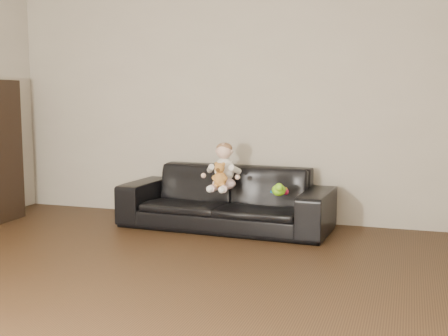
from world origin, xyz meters
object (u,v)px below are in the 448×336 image
(teddy_bear, at_px, (220,175))
(toy_green, at_px, (279,190))
(toy_blue_disc, at_px, (275,192))
(sofa, at_px, (226,198))
(toy_rattle, at_px, (286,192))
(baby, at_px, (224,169))

(teddy_bear, xyz_separation_m, toy_green, (0.59, -0.01, -0.12))
(toy_green, bearing_deg, toy_blue_disc, 112.15)
(teddy_bear, distance_m, toy_green, 0.60)
(sofa, height_order, toy_green, sofa)
(toy_rattle, relative_size, toy_blue_disc, 0.60)
(sofa, relative_size, toy_green, 13.37)
(toy_rattle, bearing_deg, toy_blue_disc, 138.67)
(teddy_bear, height_order, toy_green, teddy_bear)
(baby, bearing_deg, teddy_bear, -92.98)
(sofa, relative_size, teddy_bear, 8.84)
(teddy_bear, bearing_deg, baby, 89.56)
(sofa, xyz_separation_m, toy_blue_disc, (0.54, -0.09, 0.10))
(sofa, xyz_separation_m, toy_rattle, (0.66, -0.20, 0.13))
(toy_green, distance_m, toy_blue_disc, 0.20)
(teddy_bear, height_order, toy_blue_disc, teddy_bear)
(sofa, bearing_deg, teddy_bear, -81.62)
(sofa, xyz_separation_m, toy_green, (0.61, -0.27, 0.15))
(baby, bearing_deg, toy_green, -21.55)
(toy_green, bearing_deg, baby, 165.40)
(toy_rattle, bearing_deg, toy_green, -123.07)
(sofa, distance_m, baby, 0.33)
(sofa, bearing_deg, toy_green, -21.09)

